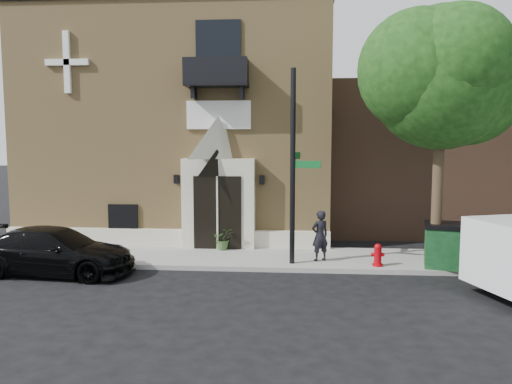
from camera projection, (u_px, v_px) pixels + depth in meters
ground at (238, 272)px, 15.26m from camera, size 120.00×120.00×0.00m
sidewalk at (273, 258)px, 16.66m from camera, size 42.00×3.00×0.15m
church at (193, 126)px, 22.89m from camera, size 12.20×11.01×9.30m
street_tree_left at (444, 76)px, 14.52m from camera, size 4.97×4.38×7.77m
black_sedan at (55, 251)px, 14.93m from camera, size 4.96×2.33×1.40m
street_sign at (293, 167)px, 15.40m from camera, size 0.94×1.10×6.04m
fire_hydrant at (378, 255)px, 15.32m from camera, size 0.40×0.32×0.70m
dumpster at (460, 246)px, 15.09m from camera, size 2.26×1.60×1.34m
planter at (223, 239)px, 17.60m from camera, size 0.84×0.77×0.78m
pedestrian_near at (320, 236)px, 15.94m from camera, size 0.71×0.63×1.63m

